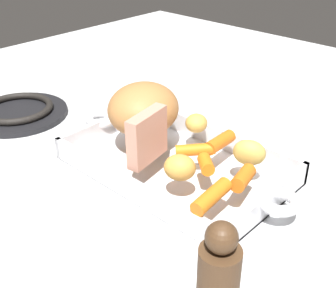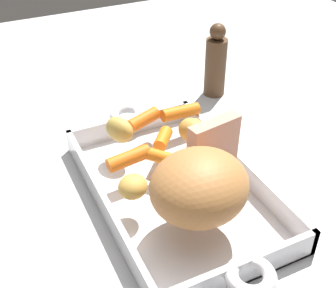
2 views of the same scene
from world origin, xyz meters
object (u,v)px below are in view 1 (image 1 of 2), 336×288
object	(u,v)px
potato_corner	(180,168)
baby_carrot_northeast	(212,196)
roast_slice_thin	(147,137)
potato_whole	(196,123)
pepper_mill	(218,288)
baby_carrot_northwest	(195,150)
roasting_dish	(176,164)
pork_roast	(143,109)
stove_burner_rear	(18,111)
potato_golden_small	(249,153)
baby_carrot_long	(220,142)
baby_carrot_southeast	(206,164)
baby_carrot_southwest	(243,178)

from	to	relation	value
potato_corner	baby_carrot_northeast	bearing A→B (deg)	-11.78
roast_slice_thin	potato_whole	size ratio (longest dim) A/B	1.95
pepper_mill	baby_carrot_northwest	bearing A→B (deg)	133.81
roast_slice_thin	pepper_mill	bearing A→B (deg)	-31.53
potato_whole	roasting_dish	bearing A→B (deg)	-76.49
pork_roast	baby_carrot_northeast	distance (m)	0.24
roasting_dish	stove_burner_rear	bearing A→B (deg)	-170.12
pork_roast	potato_golden_small	world-z (taller)	pork_roast
baby_carrot_long	roasting_dish	bearing A→B (deg)	-133.58
pork_roast	baby_carrot_southeast	size ratio (longest dim) A/B	3.26
potato_golden_small	potato_corner	size ratio (longest dim) A/B	1.07
baby_carrot_southeast	potato_whole	xyz separation A→B (m)	(-0.09, 0.09, 0.01)
roasting_dish	pepper_mill	distance (m)	0.33
baby_carrot_southeast	baby_carrot_southwest	bearing A→B (deg)	5.36
baby_carrot_long	baby_carrot_southeast	distance (m)	0.07
roasting_dish	roast_slice_thin	world-z (taller)	roast_slice_thin
pork_roast	potato_corner	bearing A→B (deg)	-25.61
roasting_dish	potato_golden_small	size ratio (longest dim) A/B	8.86
pork_roast	pepper_mill	xyz separation A→B (m)	(0.33, -0.22, -0.02)
baby_carrot_northeast	potato_corner	bearing A→B (deg)	168.22
baby_carrot_northwest	potato_golden_small	size ratio (longest dim) A/B	1.24
potato_corner	baby_carrot_southwest	bearing A→B (deg)	34.07
stove_burner_rear	pepper_mill	world-z (taller)	pepper_mill
baby_carrot_northwest	potato_golden_small	distance (m)	0.09
baby_carrot_northeast	baby_carrot_southwest	size ratio (longest dim) A/B	1.24
pork_roast	roasting_dish	bearing A→B (deg)	-5.82
roast_slice_thin	baby_carrot_southeast	distance (m)	0.10
potato_corner	pepper_mill	size ratio (longest dim) A/B	0.32
baby_carrot_long	baby_carrot_northeast	world-z (taller)	same
baby_carrot_northeast	potato_whole	size ratio (longest dim) A/B	1.66
baby_carrot_southeast	pepper_mill	distance (m)	0.26
baby_carrot_northwest	stove_burner_rear	bearing A→B (deg)	-169.93
baby_carrot_long	stove_burner_rear	size ratio (longest dim) A/B	0.32
roast_slice_thin	baby_carrot_southwest	size ratio (longest dim) A/B	1.46
baby_carrot_northwest	baby_carrot_southeast	bearing A→B (deg)	-30.36
roasting_dish	baby_carrot_southwest	distance (m)	0.15
baby_carrot_southeast	potato_corner	xyz separation A→B (m)	(-0.01, -0.05, 0.01)
roast_slice_thin	baby_carrot_southeast	world-z (taller)	roast_slice_thin
roasting_dish	potato_whole	bearing A→B (deg)	103.51
baby_carrot_southwest	pork_roast	bearing A→B (deg)	175.16
baby_carrot_northeast	baby_carrot_southeast	xyz separation A→B (m)	(-0.06, 0.06, -0.00)
pepper_mill	pork_roast	bearing A→B (deg)	146.19
baby_carrot_southeast	baby_carrot_northwest	xyz separation A→B (m)	(-0.04, 0.02, -0.00)
baby_carrot_long	potato_golden_small	world-z (taller)	potato_golden_small
potato_golden_small	pepper_mill	distance (m)	0.29
baby_carrot_southwest	pepper_mill	size ratio (longest dim) A/B	0.37
potato_whole	potato_corner	xyz separation A→B (m)	(0.08, -0.14, 0.00)
baby_carrot_northeast	potato_whole	world-z (taller)	potato_whole
roasting_dish	baby_carrot_northeast	xyz separation A→B (m)	(0.13, -0.08, 0.04)
pork_roast	stove_burner_rear	size ratio (longest dim) A/B	0.63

